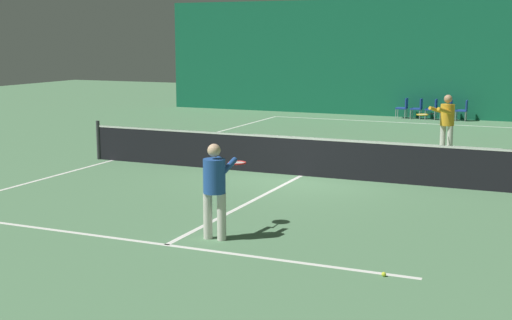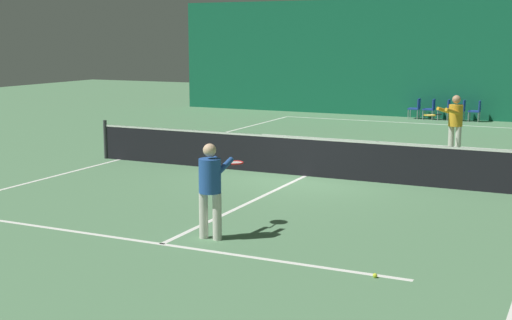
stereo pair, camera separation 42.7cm
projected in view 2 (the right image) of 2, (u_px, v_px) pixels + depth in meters
ground_plane at (305, 176)px, 17.32m from camera, size 60.00×60.00×0.00m
backdrop_curtain at (430, 59)px, 29.34m from camera, size 23.00×0.12×4.92m
court_line_baseline_far at (416, 123)px, 27.91m from camera, size 11.00×0.10×0.00m
court_line_service_far at (378, 142)px, 23.01m from camera, size 8.25×0.10×0.00m
court_line_service_near at (162, 244)px, 11.62m from camera, size 8.25×0.10×0.00m
court_line_sideline_left at (119, 159)px, 19.64m from camera, size 0.10×23.80×0.00m
court_line_centre at (305, 176)px, 17.32m from camera, size 0.10×12.80×0.00m
tennis_net at (305, 155)px, 17.23m from camera, size 12.00×0.10×1.07m
player_near at (211, 183)px, 11.81m from camera, size 0.42×1.34×1.61m
player_far at (454, 121)px, 20.12m from camera, size 1.06×1.34×1.72m
courtside_chair_0 at (416, 107)px, 29.35m from camera, size 0.44×0.44×0.84m
courtside_chair_1 at (431, 108)px, 29.10m from camera, size 0.44×0.44×0.84m
courtside_chair_2 at (446, 108)px, 28.85m from camera, size 0.44×0.44×0.84m
courtside_chair_3 at (461, 109)px, 28.59m from camera, size 0.44×0.44×0.84m
courtside_chair_4 at (476, 110)px, 28.34m from camera, size 0.44×0.44×0.84m
tennis_ball at (375, 275)px, 9.99m from camera, size 0.07×0.07×0.07m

